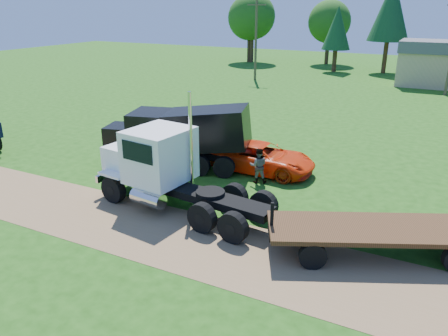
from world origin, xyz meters
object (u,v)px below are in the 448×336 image
at_px(black_dump_truck, 181,133).
at_px(flatbed_trailer, 377,233).
at_px(white_semi_tractor, 161,167).
at_px(orange_pickup, 263,158).

bearing_deg(black_dump_truck, flatbed_trailer, -37.41).
xyz_separation_m(white_semi_tractor, flatbed_trailer, (9.10, -0.14, -0.88)).
xyz_separation_m(black_dump_truck, flatbed_trailer, (10.77, -4.41, -1.07)).
bearing_deg(white_semi_tractor, black_dump_truck, 118.35).
relative_size(white_semi_tractor, orange_pickup, 1.54).
distance_m(black_dump_truck, orange_pickup, 4.49).
relative_size(white_semi_tractor, black_dump_truck, 1.04).
height_order(orange_pickup, flatbed_trailer, flatbed_trailer).
bearing_deg(flatbed_trailer, black_dump_truck, 133.05).
distance_m(white_semi_tractor, flatbed_trailer, 9.14).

